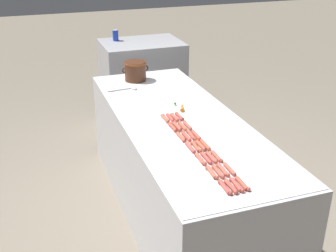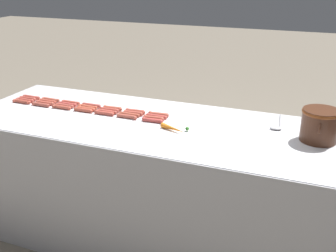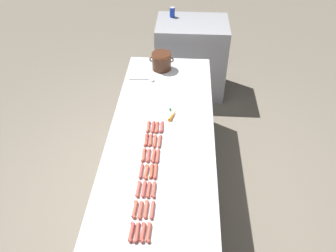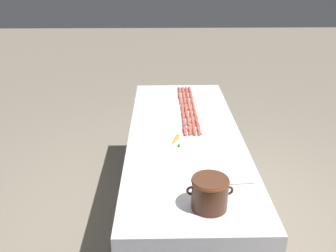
{
  "view_description": "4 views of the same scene",
  "coord_description": "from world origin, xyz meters",
  "px_view_note": "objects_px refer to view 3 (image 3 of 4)",
  "views": [
    {
      "loc": [
        -1.07,
        -2.81,
        2.16
      ],
      "look_at": [
        -0.12,
        -0.1,
        0.85
      ],
      "focal_mm": 46.05,
      "sensor_mm": 36.0,
      "label": 1
    },
    {
      "loc": [
        2.14,
        0.93,
        1.78
      ],
      "look_at": [
        0.14,
        0.16,
        0.91
      ],
      "focal_mm": 42.64,
      "sensor_mm": 36.0,
      "label": 2
    },
    {
      "loc": [
        0.18,
        -2.17,
        2.73
      ],
      "look_at": [
        0.05,
        0.01,
        0.88
      ],
      "focal_mm": 36.04,
      "sensor_mm": 36.0,
      "label": 3
    },
    {
      "loc": [
        0.19,
        2.69,
        2.13
      ],
      "look_at": [
        0.13,
        -0.06,
        0.89
      ],
      "focal_mm": 39.94,
      "sensor_mm": 36.0,
      "label": 4
    }
  ],
  "objects_px": {
    "hot_dog_1": "(135,209)",
    "hot_dog_3": "(141,171)",
    "hot_dog_10": "(146,172)",
    "hot_dog_18": "(154,156)",
    "serving_spoon": "(148,80)",
    "hot_dog_14": "(143,232)",
    "hot_dog_19": "(155,141)",
    "hot_dog_4": "(144,155)",
    "hot_dog_0": "(132,232)",
    "bean_pot": "(162,60)",
    "hot_dog_15": "(146,209)",
    "hot_dog_9": "(144,189)",
    "hot_dog_11": "(148,156)",
    "soda_can": "(172,12)",
    "hot_dog_12": "(151,140)",
    "hot_dog_16": "(149,190)",
    "hot_dog_6": "(148,127)",
    "hot_dog_25": "(158,156)",
    "hot_dog_20": "(157,127)",
    "hot_dog_13": "(153,127)",
    "hot_dog_22": "(152,210)",
    "hot_dog_24": "(156,172)",
    "hot_dog_2": "(138,189)",
    "hot_dog_17": "(151,171)",
    "back_cabinet": "(191,58)",
    "hot_dog_5": "(146,140)",
    "hot_dog_27": "(161,127)",
    "hot_dog_26": "(160,141)",
    "hot_dog_8": "(141,210)",
    "hot_dog_7": "(137,233)"
  },
  "relations": [
    {
      "from": "hot_dog_14",
      "to": "serving_spoon",
      "type": "bearing_deg",
      "value": 95.16
    },
    {
      "from": "hot_dog_10",
      "to": "hot_dog_15",
      "type": "distance_m",
      "value": 0.33
    },
    {
      "from": "hot_dog_2",
      "to": "hot_dog_17",
      "type": "height_order",
      "value": "same"
    },
    {
      "from": "back_cabinet",
      "to": "hot_dog_16",
      "type": "bearing_deg",
      "value": -96.4
    },
    {
      "from": "hot_dog_15",
      "to": "hot_dog_24",
      "type": "bearing_deg",
      "value": 84.41
    },
    {
      "from": "hot_dog_10",
      "to": "hot_dog_20",
      "type": "distance_m",
      "value": 0.51
    },
    {
      "from": "hot_dog_24",
      "to": "soda_can",
      "type": "height_order",
      "value": "soda_can"
    },
    {
      "from": "hot_dog_25",
      "to": "hot_dog_20",
      "type": "bearing_deg",
      "value": 95.84
    },
    {
      "from": "hot_dog_6",
      "to": "bean_pot",
      "type": "xyz_separation_m",
      "value": [
        0.04,
        0.98,
        0.09
      ]
    },
    {
      "from": "hot_dog_27",
      "to": "hot_dog_10",
      "type": "bearing_deg",
      "value": -97.95
    },
    {
      "from": "serving_spoon",
      "to": "hot_dog_18",
      "type": "bearing_deg",
      "value": -81.53
    },
    {
      "from": "hot_dog_9",
      "to": "hot_dog_25",
      "type": "height_order",
      "value": "same"
    },
    {
      "from": "hot_dog_10",
      "to": "hot_dog_27",
      "type": "xyz_separation_m",
      "value": [
        0.07,
        0.51,
        0.0
      ]
    },
    {
      "from": "bean_pot",
      "to": "hot_dog_17",
      "type": "bearing_deg",
      "value": -88.6
    },
    {
      "from": "hot_dog_9",
      "to": "hot_dog_27",
      "type": "distance_m",
      "value": 0.68
    },
    {
      "from": "hot_dog_10",
      "to": "bean_pot",
      "type": "distance_m",
      "value": 1.5
    },
    {
      "from": "hot_dog_19",
      "to": "hot_dog_22",
      "type": "bearing_deg",
      "value": -86.6
    },
    {
      "from": "hot_dog_6",
      "to": "hot_dog_11",
      "type": "distance_m",
      "value": 0.34
    },
    {
      "from": "hot_dog_1",
      "to": "hot_dog_3",
      "type": "height_order",
      "value": "same"
    },
    {
      "from": "hot_dog_19",
      "to": "hot_dog_24",
      "type": "xyz_separation_m",
      "value": [
        0.03,
        -0.33,
        0.0
      ]
    },
    {
      "from": "hot_dog_9",
      "to": "hot_dog_18",
      "type": "relative_size",
      "value": 1.0
    },
    {
      "from": "hot_dog_11",
      "to": "soda_can",
      "type": "bearing_deg",
      "value": 88.54
    },
    {
      "from": "hot_dog_14",
      "to": "hot_dog_17",
      "type": "height_order",
      "value": "same"
    },
    {
      "from": "hot_dog_20",
      "to": "hot_dog_27",
      "type": "bearing_deg",
      "value": 10.78
    },
    {
      "from": "hot_dog_20",
      "to": "hot_dog_5",
      "type": "bearing_deg",
      "value": -114.15
    },
    {
      "from": "hot_dog_5",
      "to": "hot_dog_18",
      "type": "bearing_deg",
      "value": -66.3
    },
    {
      "from": "hot_dog_22",
      "to": "hot_dog_24",
      "type": "relative_size",
      "value": 1.0
    },
    {
      "from": "hot_dog_7",
      "to": "hot_dog_18",
      "type": "xyz_separation_m",
      "value": [
        0.04,
        0.67,
        0.0
      ]
    },
    {
      "from": "hot_dog_13",
      "to": "hot_dog_5",
      "type": "bearing_deg",
      "value": -103.39
    },
    {
      "from": "hot_dog_13",
      "to": "hot_dog_26",
      "type": "distance_m",
      "value": 0.19
    },
    {
      "from": "hot_dog_25",
      "to": "soda_can",
      "type": "relative_size",
      "value": 1.17
    },
    {
      "from": "hot_dog_11",
      "to": "hot_dog_13",
      "type": "bearing_deg",
      "value": 89.42
    },
    {
      "from": "hot_dog_8",
      "to": "hot_dog_10",
      "type": "relative_size",
      "value": 1.0
    },
    {
      "from": "hot_dog_11",
      "to": "hot_dog_25",
      "type": "distance_m",
      "value": 0.07
    },
    {
      "from": "hot_dog_26",
      "to": "hot_dog_9",
      "type": "bearing_deg",
      "value": -98.02
    },
    {
      "from": "hot_dog_20",
      "to": "hot_dog_19",
      "type": "bearing_deg",
      "value": -90.49
    },
    {
      "from": "hot_dog_10",
      "to": "soda_can",
      "type": "xyz_separation_m",
      "value": [
        0.06,
        2.56,
        0.19
      ]
    },
    {
      "from": "back_cabinet",
      "to": "hot_dog_4",
      "type": "bearing_deg",
      "value": -99.22
    },
    {
      "from": "hot_dog_10",
      "to": "serving_spoon",
      "type": "height_order",
      "value": "hot_dog_10"
    },
    {
      "from": "hot_dog_14",
      "to": "hot_dog_19",
      "type": "bearing_deg",
      "value": 90.07
    },
    {
      "from": "hot_dog_6",
      "to": "hot_dog_10",
      "type": "distance_m",
      "value": 0.51
    },
    {
      "from": "hot_dog_9",
      "to": "hot_dog_15",
      "type": "distance_m",
      "value": 0.17
    },
    {
      "from": "hot_dog_16",
      "to": "hot_dog_20",
      "type": "height_order",
      "value": "same"
    },
    {
      "from": "hot_dog_3",
      "to": "hot_dog_10",
      "type": "height_order",
      "value": "same"
    },
    {
      "from": "hot_dog_18",
      "to": "serving_spoon",
      "type": "relative_size",
      "value": 0.54
    },
    {
      "from": "hot_dog_27",
      "to": "hot_dog_0",
      "type": "bearing_deg",
      "value": -96.15
    },
    {
      "from": "hot_dog_4",
      "to": "hot_dog_10",
      "type": "height_order",
      "value": "same"
    },
    {
      "from": "hot_dog_8",
      "to": "hot_dog_13",
      "type": "distance_m",
      "value": 0.85
    },
    {
      "from": "hot_dog_0",
      "to": "bean_pot",
      "type": "distance_m",
      "value": 2.0
    },
    {
      "from": "hot_dog_12",
      "to": "hot_dog_16",
      "type": "xyz_separation_m",
      "value": [
        0.04,
        -0.51,
        0.0
      ]
    }
  ]
}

